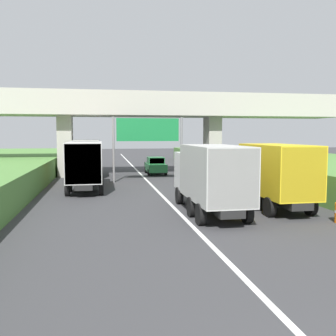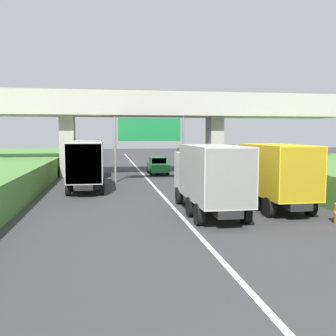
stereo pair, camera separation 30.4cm
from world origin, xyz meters
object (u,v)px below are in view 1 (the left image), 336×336
object	(u,v)px
truck_yellow	(270,172)
car_green	(155,166)
truck_orange	(85,163)
overhead_highway_sign	(148,134)
construction_barrel_3	(265,188)
construction_barrel_2	(296,198)
truck_white	(210,175)
truck_silver	(87,156)

from	to	relation	value
truck_yellow	car_green	distance (m)	18.28
truck_orange	overhead_highway_sign	bearing A→B (deg)	39.52
overhead_highway_sign	construction_barrel_3	world-z (taller)	overhead_highway_sign
truck_orange	car_green	bearing A→B (deg)	56.99
construction_barrel_2	overhead_highway_sign	bearing A→B (deg)	119.11
overhead_highway_sign	car_green	size ratio (longest dim) A/B	1.43
car_green	truck_orange	bearing A→B (deg)	-123.01
truck_white	truck_orange	xyz separation A→B (m)	(-6.44, 8.99, 0.00)
truck_white	car_green	xyz separation A→B (m)	(-0.02, 18.87, -1.08)
truck_white	truck_silver	size ratio (longest dim) A/B	1.00
truck_silver	overhead_highway_sign	bearing A→B (deg)	-43.55
truck_yellow	car_green	world-z (taller)	truck_yellow
truck_yellow	construction_barrel_3	world-z (taller)	truck_yellow
truck_white	construction_barrel_2	xyz separation A→B (m)	(5.27, 0.96, -1.47)
truck_yellow	truck_orange	distance (m)	12.90
truck_orange	construction_barrel_3	world-z (taller)	truck_orange
truck_silver	construction_barrel_2	distance (m)	20.84
overhead_highway_sign	truck_yellow	world-z (taller)	overhead_highway_sign
truck_yellow	construction_barrel_2	world-z (taller)	truck_yellow
construction_barrel_2	truck_yellow	bearing A→B (deg)	178.64
truck_orange	car_green	xyz separation A→B (m)	(6.42, 9.88, -1.08)
construction_barrel_2	truck_silver	bearing A→B (deg)	124.98
truck_silver	truck_orange	distance (m)	9.01
construction_barrel_3	truck_white	bearing A→B (deg)	-136.87
car_green	construction_barrel_3	distance (m)	14.92
truck_yellow	truck_silver	world-z (taller)	same
car_green	construction_barrel_3	bearing A→B (deg)	-69.35
truck_yellow	truck_white	bearing A→B (deg)	-164.86
car_green	truck_silver	bearing A→B (deg)	-172.50
truck_white	truck_orange	size ratio (longest dim) A/B	1.00
car_green	truck_white	bearing A→B (deg)	-89.95
truck_yellow	overhead_highway_sign	bearing A→B (deg)	113.18
truck_orange	construction_barrel_3	distance (m)	12.46
truck_orange	truck_white	bearing A→B (deg)	-54.39
construction_barrel_2	construction_barrel_3	world-z (taller)	same
car_green	overhead_highway_sign	bearing A→B (deg)	-104.16
truck_silver	truck_white	bearing A→B (deg)	-69.72
truck_orange	construction_barrel_3	size ratio (longest dim) A/B	8.11
construction_barrel_3	overhead_highway_sign	bearing A→B (deg)	129.44
construction_barrel_2	construction_barrel_3	distance (m)	3.95
overhead_highway_sign	construction_barrel_2	world-z (taller)	overhead_highway_sign
overhead_highway_sign	construction_barrel_2	xyz separation A→B (m)	(6.75, -12.11, -3.54)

